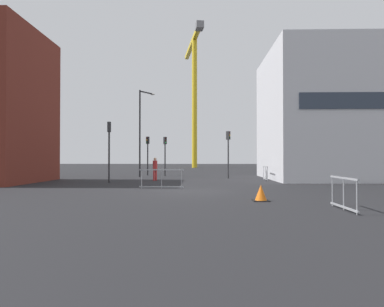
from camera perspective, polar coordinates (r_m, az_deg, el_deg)
The scene contains 13 objects.
ground at distance 17.33m, azimuth -0.54°, elevation -6.42°, with size 160.00×160.00×0.00m, color black.
office_block at distance 30.21m, azimuth 25.13°, elevation 5.84°, with size 13.13×10.42×10.29m.
construction_crane at distance 60.83m, azimuth 0.38°, elevation 12.46°, with size 3.84×18.01×23.52m.
streetlamp_tall at distance 30.43m, azimuth -8.60°, elevation 4.65°, with size 1.25×1.53×7.80m.
traffic_light_far at distance 28.05m, azimuth 6.22°, elevation 1.17°, with size 0.37×0.37×3.95m.
traffic_light_crosswalk at distance 23.69m, azimuth -13.97°, elevation 1.92°, with size 0.29×0.39×4.20m.
traffic_light_median at distance 33.24m, azimuth -7.58°, elevation 0.73°, with size 0.32×0.39×3.81m.
traffic_light_near at distance 31.90m, azimuth -4.62°, elevation 0.68°, with size 0.35×0.39×3.72m.
pedestrian_walking at distance 25.36m, azimuth -6.33°, elevation -2.34°, with size 0.34×0.34×1.74m.
safety_barrier_right_run at distance 26.12m, azimuth 12.44°, elevation -3.27°, with size 0.10×1.81×1.08m.
safety_barrier_front at distance 12.02m, azimuth 24.47°, elevation -6.15°, with size 0.06×2.06×1.08m.
safety_barrier_rear at distance 18.70m, azimuth -5.21°, elevation -4.27°, with size 2.48×0.10×1.08m.
traffic_cone_orange at distance 13.59m, azimuth 11.68°, elevation -6.69°, with size 0.64×0.64×0.64m.
Camera 1 is at (0.58, -17.23, 1.70)m, focal length 31.22 mm.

